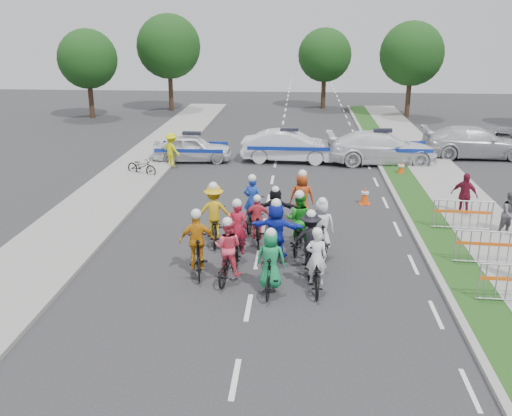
# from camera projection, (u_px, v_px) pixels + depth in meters

# --- Properties ---
(ground) EXTENTS (90.00, 90.00, 0.00)m
(ground) POSITION_uv_depth(u_px,v_px,m) (248.00, 308.00, 14.25)
(ground) COLOR #28282B
(ground) RESTS_ON ground
(curb_right) EXTENTS (0.20, 60.00, 0.12)m
(curb_right) POSITION_uv_depth(u_px,v_px,m) (418.00, 238.00, 18.59)
(curb_right) COLOR gray
(curb_right) RESTS_ON ground
(grass_strip) EXTENTS (1.20, 60.00, 0.11)m
(grass_strip) POSITION_uv_depth(u_px,v_px,m) (440.00, 239.00, 18.54)
(grass_strip) COLOR #1E3E14
(grass_strip) RESTS_ON ground
(sidewalk_right) EXTENTS (2.40, 60.00, 0.13)m
(sidewalk_right) POSITION_uv_depth(u_px,v_px,m) (496.00, 240.00, 18.40)
(sidewalk_right) COLOR gray
(sidewalk_right) RESTS_ON ground
(sidewalk_left) EXTENTS (3.00, 60.00, 0.13)m
(sidewalk_left) POSITION_uv_depth(u_px,v_px,m) (72.00, 229.00, 19.43)
(sidewalk_left) COLOR gray
(sidewalk_left) RESTS_ON ground
(rider_0) EXTENTS (0.66, 1.77, 1.79)m
(rider_0) POSITION_uv_depth(u_px,v_px,m) (316.00, 269.00, 15.02)
(rider_0) COLOR black
(rider_0) RESTS_ON ground
(rider_1) EXTENTS (0.80, 1.77, 1.83)m
(rider_1) POSITION_uv_depth(u_px,v_px,m) (271.00, 267.00, 14.86)
(rider_1) COLOR black
(rider_1) RESTS_ON ground
(rider_2) EXTENTS (0.92, 1.89, 1.85)m
(rider_2) POSITION_uv_depth(u_px,v_px,m) (228.00, 256.00, 15.60)
(rider_2) COLOR black
(rider_2) RESTS_ON ground
(rider_3) EXTENTS (1.05, 1.93, 1.96)m
(rider_3) POSITION_uv_depth(u_px,v_px,m) (198.00, 249.00, 15.92)
(rider_3) COLOR black
(rider_3) RESTS_ON ground
(rider_4) EXTENTS (1.06, 1.86, 1.87)m
(rider_4) POSITION_uv_depth(u_px,v_px,m) (310.00, 247.00, 16.14)
(rider_4) COLOR black
(rider_4) RESTS_ON ground
(rider_5) EXTENTS (1.63, 1.94, 1.98)m
(rider_5) POSITION_uv_depth(u_px,v_px,m) (276.00, 235.00, 16.72)
(rider_5) COLOR black
(rider_5) RESTS_ON ground
(rider_6) EXTENTS (0.72, 1.89, 1.90)m
(rider_6) POSITION_uv_depth(u_px,v_px,m) (238.00, 239.00, 17.02)
(rider_6) COLOR black
(rider_6) RESTS_ON ground
(rider_7) EXTENTS (0.85, 1.85, 1.89)m
(rider_7) POSITION_uv_depth(u_px,v_px,m) (321.00, 233.00, 17.17)
(rider_7) COLOR black
(rider_7) RESTS_ON ground
(rider_8) EXTENTS (0.92, 1.99, 1.96)m
(rider_8) POSITION_uv_depth(u_px,v_px,m) (299.00, 228.00, 17.63)
(rider_8) COLOR black
(rider_8) RESTS_ON ground
(rider_9) EXTENTS (0.87, 1.62, 1.66)m
(rider_9) POSITION_uv_depth(u_px,v_px,m) (257.00, 224.00, 18.15)
(rider_9) COLOR black
(rider_9) RESTS_ON ground
(rider_10) EXTENTS (1.20, 2.06, 2.04)m
(rider_10) POSITION_uv_depth(u_px,v_px,m) (214.00, 219.00, 18.23)
(rider_10) COLOR black
(rider_10) RESTS_ON ground
(rider_11) EXTENTS (1.40, 1.67, 1.72)m
(rider_11) POSITION_uv_depth(u_px,v_px,m) (275.00, 214.00, 18.83)
(rider_11) COLOR black
(rider_11) RESTS_ON ground
(rider_12) EXTENTS (0.87, 1.96, 1.93)m
(rider_12) POSITION_uv_depth(u_px,v_px,m) (252.00, 210.00, 19.55)
(rider_12) COLOR black
(rider_12) RESTS_ON ground
(rider_13) EXTENTS (0.85, 1.92, 2.01)m
(rider_13) POSITION_uv_depth(u_px,v_px,m) (302.00, 204.00, 19.77)
(rider_13) COLOR black
(rider_13) RESTS_ON ground
(police_car_0) EXTENTS (4.10, 1.97, 1.35)m
(police_car_0) POSITION_uv_depth(u_px,v_px,m) (192.00, 148.00, 28.79)
(police_car_0) COLOR white
(police_car_0) RESTS_ON ground
(police_car_1) EXTENTS (4.79, 1.83, 1.56)m
(police_car_1) POSITION_uv_depth(u_px,v_px,m) (289.00, 146.00, 28.72)
(police_car_1) COLOR white
(police_car_1) RESTS_ON ground
(police_car_2) EXTENTS (5.59, 2.56, 1.59)m
(police_car_2) POSITION_uv_depth(u_px,v_px,m) (382.00, 148.00, 28.32)
(police_car_2) COLOR white
(police_car_2) RESTS_ON ground
(civilian_sedan) EXTENTS (5.50, 2.29, 1.59)m
(civilian_sedan) POSITION_uv_depth(u_px,v_px,m) (475.00, 142.00, 29.56)
(civilian_sedan) COLOR silver
(civilian_sedan) RESTS_ON ground
(civilian_suv) EXTENTS (5.38, 2.71, 1.46)m
(civilian_suv) POSITION_uv_depth(u_px,v_px,m) (505.00, 142.00, 30.02)
(civilian_suv) COLOR slate
(civilian_suv) RESTS_ON ground
(spectator_1) EXTENTS (0.91, 0.82, 1.54)m
(spectator_1) POSITION_uv_depth(u_px,v_px,m) (511.00, 214.00, 18.75)
(spectator_1) COLOR #5C5B60
(spectator_1) RESTS_ON ground
(spectator_2) EXTENTS (1.02, 0.85, 1.64)m
(spectator_2) POSITION_uv_depth(u_px,v_px,m) (464.00, 195.00, 20.60)
(spectator_2) COLOR maroon
(spectator_2) RESTS_ON ground
(marshal_hiviz) EXTENTS (1.22, 1.11, 1.65)m
(marshal_hiviz) POSITION_uv_depth(u_px,v_px,m) (172.00, 150.00, 27.74)
(marshal_hiviz) COLOR yellow
(marshal_hiviz) RESTS_ON ground
(barrier_1) EXTENTS (2.03, 0.63, 1.12)m
(barrier_1) POSITION_uv_depth(u_px,v_px,m) (489.00, 249.00, 16.41)
(barrier_1) COLOR #A5A8AD
(barrier_1) RESTS_ON ground
(barrier_2) EXTENTS (2.03, 0.62, 1.12)m
(barrier_2) POSITION_uv_depth(u_px,v_px,m) (462.00, 216.00, 19.17)
(barrier_2) COLOR #A5A8AD
(barrier_2) RESTS_ON ground
(cone_0) EXTENTS (0.40, 0.40, 0.70)m
(cone_0) POSITION_uv_depth(u_px,v_px,m) (365.00, 196.00, 22.17)
(cone_0) COLOR #F24C0C
(cone_0) RESTS_ON ground
(cone_1) EXTENTS (0.40, 0.40, 0.70)m
(cone_1) POSITION_uv_depth(u_px,v_px,m) (401.00, 168.00, 26.27)
(cone_1) COLOR #F24C0C
(cone_1) RESTS_ON ground
(parked_bike) EXTENTS (1.73, 1.21, 0.86)m
(parked_bike) POSITION_uv_depth(u_px,v_px,m) (142.00, 166.00, 26.20)
(parked_bike) COLOR black
(parked_bike) RESTS_ON ground
(tree_0) EXTENTS (4.20, 4.20, 6.30)m
(tree_0) POSITION_uv_depth(u_px,v_px,m) (87.00, 59.00, 40.46)
(tree_0) COLOR #382619
(tree_0) RESTS_ON ground
(tree_1) EXTENTS (4.55, 4.55, 6.82)m
(tree_1) POSITION_uv_depth(u_px,v_px,m) (412.00, 54.00, 40.56)
(tree_1) COLOR #382619
(tree_1) RESTS_ON ground
(tree_3) EXTENTS (4.90, 4.90, 7.35)m
(tree_3) POSITION_uv_depth(u_px,v_px,m) (169.00, 47.00, 43.66)
(tree_3) COLOR #382619
(tree_3) RESTS_ON ground
(tree_4) EXTENTS (4.20, 4.20, 6.30)m
(tree_4) POSITION_uv_depth(u_px,v_px,m) (325.00, 55.00, 44.89)
(tree_4) COLOR #382619
(tree_4) RESTS_ON ground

